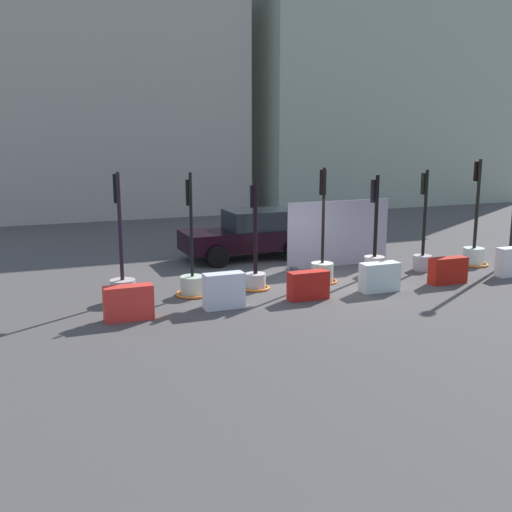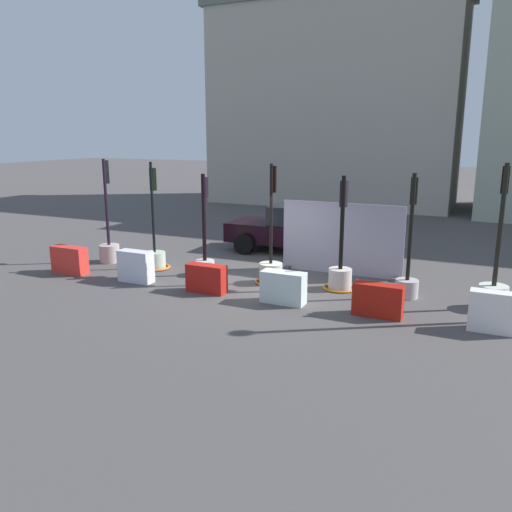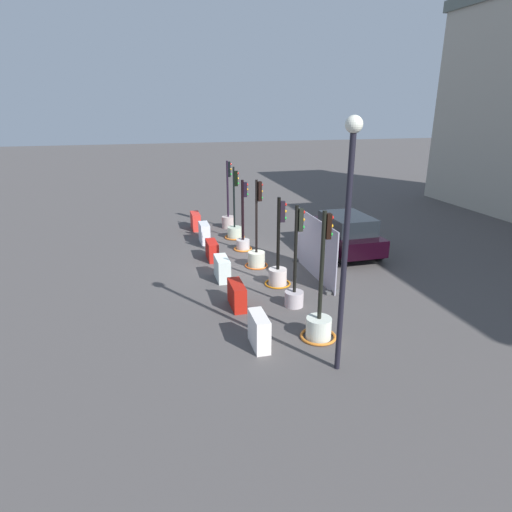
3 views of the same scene
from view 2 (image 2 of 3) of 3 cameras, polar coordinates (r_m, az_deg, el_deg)
name	(u,v)px [view 2 (image 2 of 3)]	position (r m, az deg, el deg)	size (l,w,h in m)	color
ground_plane	(265,284)	(14.78, 1.04, -3.09)	(120.00, 120.00, 0.00)	#4C4847
traffic_light_0	(109,244)	(17.85, -15.88, 1.30)	(0.66, 0.66, 3.40)	#BCA7A3
traffic_light_1	(155,254)	(16.69, -11.09, 0.17)	(0.96, 0.96, 3.35)	beige
traffic_light_2	(205,257)	(15.66, -5.65, -0.07)	(0.82, 0.82, 3.04)	beige
traffic_light_3	(271,266)	(14.77, 1.65, -1.09)	(0.91, 0.91, 3.39)	beige
traffic_light_4	(340,269)	(14.36, 9.28, -1.40)	(0.92, 0.92, 3.11)	beige
traffic_light_5	(408,272)	(13.96, 16.39, -1.66)	(0.59, 0.59, 3.23)	#B7AAAF
traffic_light_6	(494,288)	(13.86, 24.71, -3.20)	(0.99, 0.99, 3.53)	silver
construction_barrier_0	(70,260)	(16.79, -19.84, -0.42)	(1.16, 0.41, 0.83)	red
construction_barrier_1	(136,266)	(15.28, -13.10, -1.12)	(1.03, 0.41, 0.91)	silver
construction_barrier_2	(206,278)	(13.99, -5.48, -2.48)	(1.10, 0.40, 0.76)	red
construction_barrier_3	(283,287)	(13.05, 3.02, -3.48)	(1.12, 0.45, 0.82)	silver
construction_barrier_4	(378,300)	(12.44, 13.28, -4.76)	(1.15, 0.40, 0.78)	#B21A10
construction_barrier_5	(494,312)	(12.27, 24.70, -5.62)	(1.01, 0.38, 0.90)	white
car_black_sedan	(295,229)	(18.58, 4.35, 3.03)	(4.56, 2.30, 1.70)	black
building_main_facade	(335,102)	(32.55, 8.66, 16.43)	(14.78, 6.37, 12.01)	#B4AC9C
site_fence_panel	(341,240)	(15.81, 9.36, 1.70)	(3.72, 0.50, 2.18)	#9B96A9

